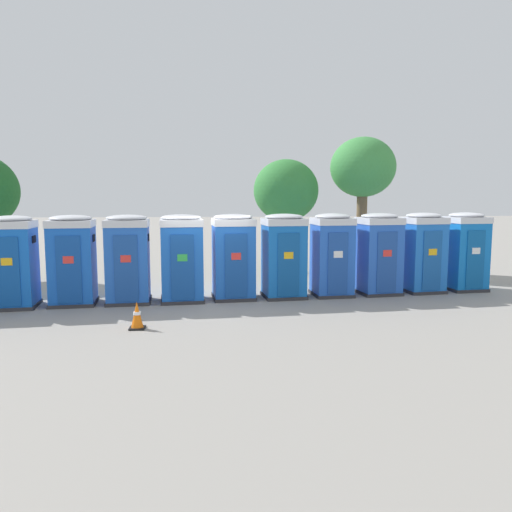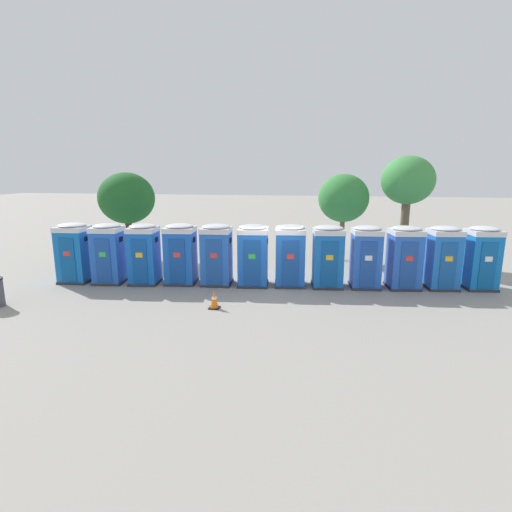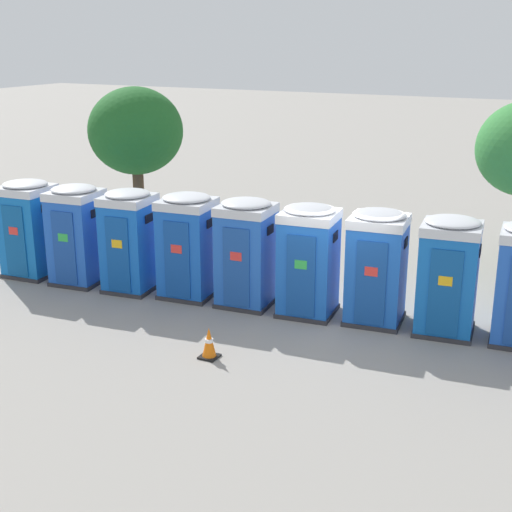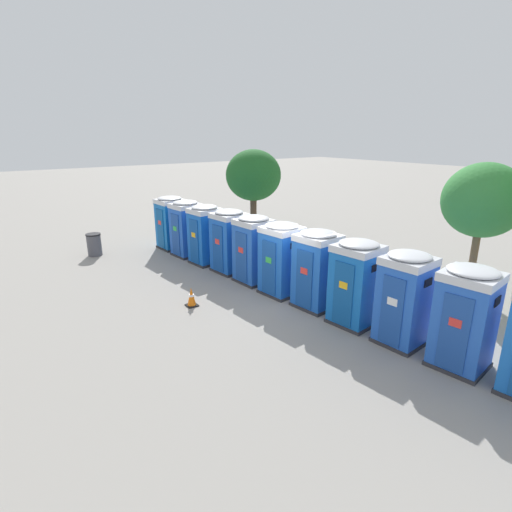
{
  "view_description": "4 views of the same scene",
  "coord_description": "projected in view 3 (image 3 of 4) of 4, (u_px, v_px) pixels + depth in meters",
  "views": [
    {
      "loc": [
        0.19,
        -14.56,
        3.06
      ],
      "look_at": [
        1.43,
        0.24,
        1.28
      ],
      "focal_mm": 35.0,
      "sensor_mm": 36.0,
      "label": 1
    },
    {
      "loc": [
        1.94,
        -15.86,
        4.71
      ],
      "look_at": [
        -0.65,
        0.04,
        1.23
      ],
      "focal_mm": 28.0,
      "sensor_mm": 36.0,
      "label": 2
    },
    {
      "loc": [
        4.89,
        -14.22,
        6.13
      ],
      "look_at": [
        -2.05,
        -0.1,
        1.22
      ],
      "focal_mm": 50.0,
      "sensor_mm": 36.0,
      "label": 3
    },
    {
      "loc": [
        9.36,
        -8.36,
        5.43
      ],
      "look_at": [
        -2.14,
        -0.11,
        1.04
      ],
      "focal_mm": 28.0,
      "sensor_mm": 36.0,
      "label": 4
    }
  ],
  "objects": [
    {
      "name": "ground_plane",
      "position": [
        339.0,
        318.0,
        16.07
      ],
      "size": [
        120.0,
        120.0,
        0.0
      ],
      "primitive_type": "plane",
      "color": "gray"
    },
    {
      "name": "street_tree_0",
      "position": [
        136.0,
        132.0,
        22.14
      ],
      "size": [
        2.95,
        2.95,
        4.6
      ],
      "color": "#4C3826",
      "rests_on": "ground"
    },
    {
      "name": "portapotty_0",
      "position": [
        29.0,
        228.0,
        18.61
      ],
      "size": [
        1.31,
        1.28,
        2.54
      ],
      "color": "#2D2D33",
      "rests_on": "ground"
    },
    {
      "name": "portapotty_5",
      "position": [
        309.0,
        260.0,
        15.98
      ],
      "size": [
        1.35,
        1.31,
        2.54
      ],
      "color": "#2D2D33",
      "rests_on": "ground"
    },
    {
      "name": "portapotty_7",
      "position": [
        448.0,
        275.0,
        14.96
      ],
      "size": [
        1.35,
        1.32,
        2.54
      ],
      "color": "#2D2D33",
      "rests_on": "ground"
    },
    {
      "name": "portapotty_6",
      "position": [
        377.0,
        266.0,
        15.53
      ],
      "size": [
        1.34,
        1.31,
        2.54
      ],
      "color": "#2D2D33",
      "rests_on": "ground"
    },
    {
      "name": "traffic_cone",
      "position": [
        209.0,
        343.0,
        14.02
      ],
      "size": [
        0.36,
        0.36,
        0.64
      ],
      "color": "black",
      "rests_on": "ground"
    },
    {
      "name": "portapotty_2",
      "position": [
        130.0,
        240.0,
        17.5
      ],
      "size": [
        1.28,
        1.31,
        2.54
      ],
      "color": "#2D2D33",
      "rests_on": "ground"
    },
    {
      "name": "portapotty_3",
      "position": [
        188.0,
        245.0,
        17.1
      ],
      "size": [
        1.35,
        1.31,
        2.54
      ],
      "color": "#2D2D33",
      "rests_on": "ground"
    },
    {
      "name": "portapotty_4",
      "position": [
        246.0,
        252.0,
        16.54
      ],
      "size": [
        1.31,
        1.28,
        2.54
      ],
      "color": "#2D2D33",
      "rests_on": "ground"
    },
    {
      "name": "portapotty_1",
      "position": [
        77.0,
        234.0,
        18.02
      ],
      "size": [
        1.31,
        1.31,
        2.54
      ],
      "color": "#2D2D33",
      "rests_on": "ground"
    }
  ]
}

